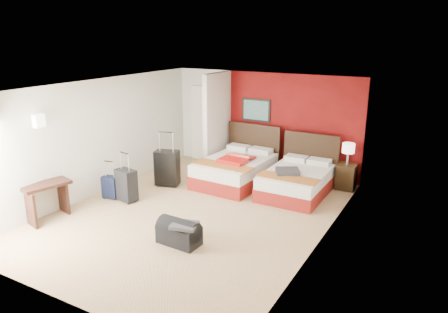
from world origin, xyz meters
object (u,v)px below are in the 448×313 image
Objects in this scene: bed_left at (235,171)px; nightstand at (346,177)px; table_lamp at (348,154)px; suitcase_navy at (111,188)px; bed_right at (296,183)px; red_suitcase_open at (237,159)px; suitcase_black at (167,169)px; desk at (48,201)px; duffel_bag at (179,234)px; suitcase_charcoal at (126,186)px.

bed_left is 3.37× the size of nightstand.
table_lamp is 5.28m from suitcase_navy.
nightstand reaches higher than bed_right.
red_suitcase_open is 2.89m from suitcase_navy.
bed_left is at bearing -160.83° from nightstand.
suitcase_navy is at bearing -132.68° from suitcase_black.
table_lamp is at bearing 58.70° from desk.
table_lamp is at bearing 46.06° from bed_right.
desk is (-0.87, -2.61, -0.04)m from suitcase_black.
bed_right is 1.47m from red_suitcase_open.
bed_left reaches higher than suitcase_navy.
bed_left is 2.87m from suitcase_navy.
table_lamp is 4.45m from duffel_bag.
suitcase_black reaches higher than nightstand.
bed_left is 3.98× the size of table_lamp.
bed_left is 2.55m from nightstand.
duffel_bag is (1.87, -2.20, -0.22)m from suitcase_black.
suitcase_black is (-2.81, -0.92, 0.13)m from bed_right.
suitcase_charcoal is at bearing -125.74° from red_suitcase_open.
bed_right is (1.52, 0.00, -0.02)m from bed_left.
nightstand is 0.88× the size of suitcase_charcoal.
bed_right is 3.26m from duffel_bag.
table_lamp reaches higher than suitcase_navy.
red_suitcase_open reaches higher than suitcase_charcoal.
bed_right is 5.11m from desk.
desk is (-2.17, -3.53, 0.07)m from bed_left.
nightstand is 6.35m from desk.
nightstand is 4.11m from suitcase_black.
suitcase_navy is 0.65× the size of duffel_bag.
red_suitcase_open is 2.50m from table_lamp.
suitcase_charcoal is (-3.86, -3.01, -0.49)m from table_lamp.
red_suitcase_open reaches higher than duffel_bag.
red_suitcase_open reaches higher than bed_right.
bed_left is 2.32× the size of red_suitcase_open.
duffel_bag is at bearing -77.00° from bed_left.
suitcase_black reaches higher than desk.
red_suitcase_open is 1.27× the size of suitcase_charcoal.
suitcase_charcoal reaches higher than bed_left.
desk is at bearing -104.66° from suitcase_charcoal.
desk is at bearing -168.62° from duffel_bag.
bed_left is 4.18× the size of suitcase_navy.
red_suitcase_open reaches higher than bed_left.
suitcase_charcoal is at bearing 78.43° from desk.
table_lamp is (0.00, 0.00, 0.54)m from nightstand.
table_lamp is 0.61× the size of suitcase_black.
duffel_bag is at bearing -67.53° from suitcase_black.
desk is (-2.75, -0.41, 0.18)m from duffel_bag.
bed_right is 2.24× the size of suitcase_black.
red_suitcase_open is 0.97× the size of desk.
duffel_bag is at bearing -106.62° from bed_right.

